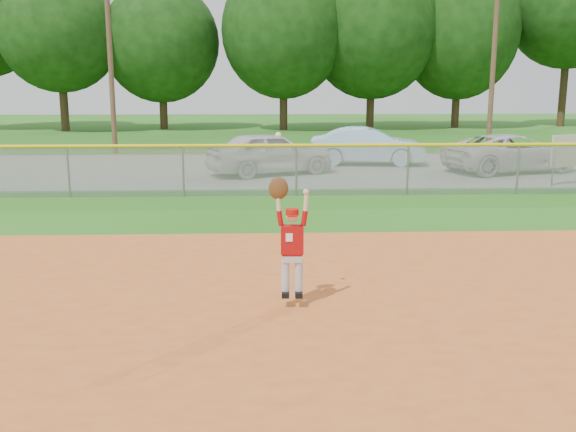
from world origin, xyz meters
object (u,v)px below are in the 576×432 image
(sponsor_sign, at_px, (574,152))
(car_white_a, at_px, (270,153))
(car_white_b, at_px, (511,153))
(ballplayer, at_px, (290,238))
(car_blue, at_px, (368,146))

(sponsor_sign, bearing_deg, car_white_a, 163.99)
(car_white_b, distance_m, ballplayer, 16.96)
(car_white_a, xyz_separation_m, ballplayer, (0.12, -14.12, 0.28))
(ballplayer, bearing_deg, car_white_b, 58.38)
(car_blue, distance_m, sponsor_sign, 8.01)
(car_blue, xyz_separation_m, ballplayer, (-3.88, -16.77, 0.30))
(car_blue, xyz_separation_m, car_white_b, (5.01, -2.33, -0.05))
(car_blue, height_order, ballplayer, ballplayer)
(car_white_b, distance_m, sponsor_sign, 3.27)
(car_white_a, xyz_separation_m, sponsor_sign, (9.83, -2.82, 0.29))
(car_white_a, xyz_separation_m, car_white_b, (9.00, 0.32, -0.08))
(sponsor_sign, bearing_deg, car_white_b, 104.77)
(car_blue, distance_m, ballplayer, 17.22)
(car_blue, bearing_deg, ballplayer, 174.32)
(car_blue, bearing_deg, car_white_b, -107.65)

